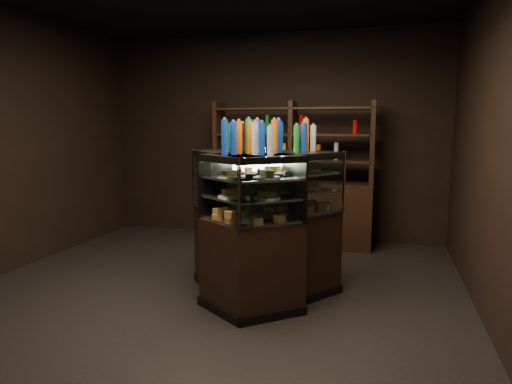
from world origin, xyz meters
TOP-DOWN VIEW (x-y plane):
  - ground at (0.00, 0.00)m, footprint 5.00×5.00m
  - room_shell at (0.00, 0.00)m, footprint 5.02×5.02m
  - display_case at (0.49, -0.02)m, footprint 1.60×1.45m
  - food_display at (0.49, -0.02)m, footprint 1.17×1.07m
  - bottles_top at (0.49, -0.02)m, footprint 1.00×0.93m
  - potted_conifer at (0.55, 0.66)m, footprint 0.31×0.31m
  - back_shelving at (0.39, 2.05)m, footprint 2.21×0.44m

SIDE VIEW (x-z plane):
  - ground at x=0.00m, z-range 0.00..0.00m
  - potted_conifer at x=0.55m, z-range 0.05..0.71m
  - display_case at x=0.49m, z-range -0.24..1.20m
  - back_shelving at x=0.39m, z-range -0.39..1.61m
  - food_display at x=0.49m, z-range 0.85..1.30m
  - bottles_top at x=0.49m, z-range 1.42..1.72m
  - room_shell at x=0.00m, z-range 0.44..3.45m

